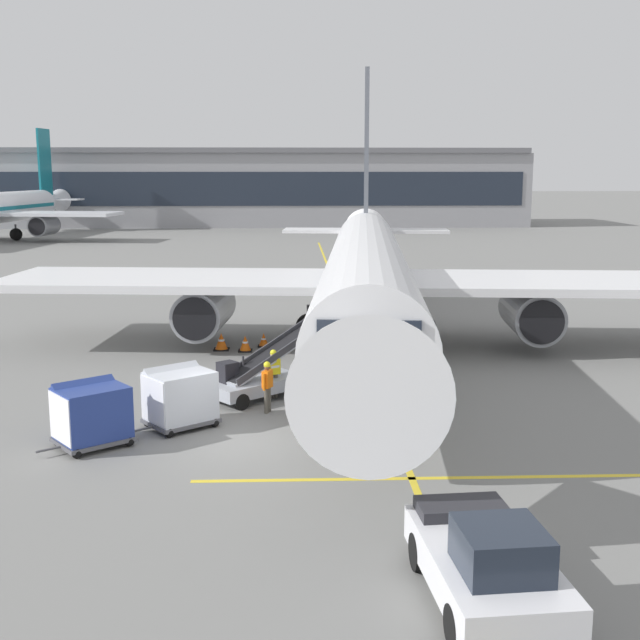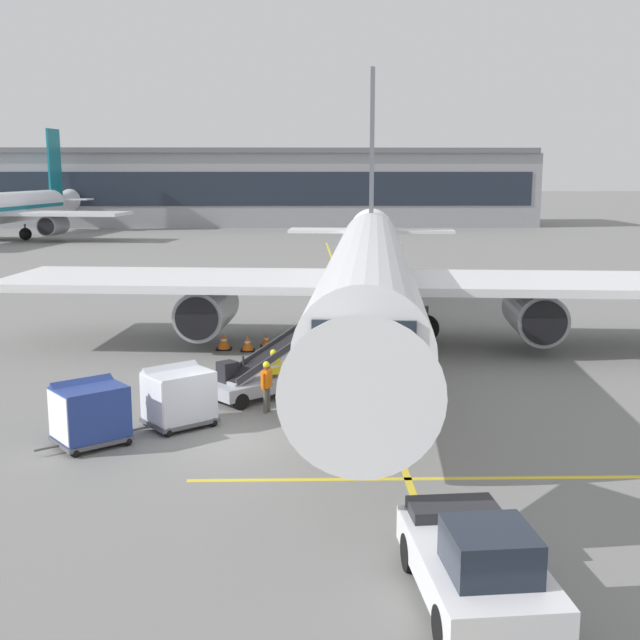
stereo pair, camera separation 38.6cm
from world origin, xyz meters
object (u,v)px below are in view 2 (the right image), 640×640
object	(u,v)px
parked_airplane	(369,272)
baggage_cart_lead	(178,395)
ground_crew_by_loader	(273,370)
baggage_cart_second	(89,412)
ground_crew_by_carts	(267,383)
safety_cone_nose_mark	(266,340)
safety_cone_engine_keepout	(224,341)
safety_cone_wingtip	(248,343)
pushback_tug	(477,564)
belt_loader	(261,374)

from	to	relation	value
parked_airplane	baggage_cart_lead	distance (m)	14.01
parked_airplane	ground_crew_by_loader	distance (m)	9.92
baggage_cart_second	ground_crew_by_carts	distance (m)	5.93
ground_crew_by_carts	safety_cone_nose_mark	size ratio (longest dim) A/B	2.81
safety_cone_engine_keepout	safety_cone_wingtip	xyz separation A→B (m)	(1.09, -0.30, -0.04)
ground_crew_by_carts	safety_cone_nose_mark	world-z (taller)	ground_crew_by_carts
baggage_cart_second	pushback_tug	bearing A→B (deg)	-44.10
belt_loader	baggage_cart_second	world-z (taller)	belt_loader
parked_airplane	safety_cone_engine_keepout	bearing A→B (deg)	-172.69
baggage_cart_lead	safety_cone_engine_keepout	size ratio (longest dim) A/B	3.39
parked_airplane	belt_loader	bearing A→B (deg)	-117.61
parked_airplane	ground_crew_by_carts	size ratio (longest dim) A/B	24.64
baggage_cart_lead	safety_cone_nose_mark	world-z (taller)	baggage_cart_lead
ground_crew_by_loader	parked_airplane	bearing A→B (deg)	64.93
belt_loader	safety_cone_engine_keepout	bearing A→B (deg)	104.85
parked_airplane	ground_crew_by_loader	bearing A→B (deg)	-115.07
baggage_cart_lead	ground_crew_by_carts	xyz separation A→B (m)	(2.71, 1.41, -0.00)
ground_crew_by_loader	pushback_tug	bearing A→B (deg)	-73.31
safety_cone_nose_mark	baggage_cart_lead	bearing A→B (deg)	-100.86
baggage_cart_second	ground_crew_by_loader	size ratio (longest dim) A/B	1.52
safety_cone_engine_keepout	pushback_tug	bearing A→B (deg)	-72.95
belt_loader	baggage_cart_second	distance (m)	6.90
belt_loader	baggage_cart_lead	size ratio (longest dim) A/B	1.85
baggage_cart_lead	ground_crew_by_carts	world-z (taller)	baggage_cart_lead
baggage_cart_lead	ground_crew_by_carts	distance (m)	3.05
pushback_tug	baggage_cart_second	bearing A→B (deg)	135.90
parked_airplane	pushback_tug	world-z (taller)	parked_airplane
safety_cone_engine_keepout	safety_cone_nose_mark	bearing A→B (deg)	18.80
baggage_cart_second	safety_cone_engine_keepout	distance (m)	13.09
parked_airplane	pushback_tug	size ratio (longest dim) A/B	9.45
belt_loader	ground_crew_by_carts	size ratio (longest dim) A/B	2.81
baggage_cart_lead	pushback_tug	bearing A→B (deg)	-56.82
baggage_cart_second	safety_cone_wingtip	world-z (taller)	baggage_cart_second
safety_cone_engine_keepout	safety_cone_nose_mark	size ratio (longest dim) A/B	1.26
pushback_tug	safety_cone_nose_mark	world-z (taller)	pushback_tug
parked_airplane	pushback_tug	bearing A→B (deg)	-89.65
ground_crew_by_loader	baggage_cart_second	bearing A→B (deg)	-136.54
safety_cone_nose_mark	baggage_cart_second	bearing A→B (deg)	-108.79
pushback_tug	safety_cone_engine_keepout	distance (m)	22.93
parked_airplane	belt_loader	xyz separation A→B (m)	(-4.52, -8.64, -2.58)
safety_cone_engine_keepout	baggage_cart_lead	bearing A→B (deg)	-91.90
belt_loader	baggage_cart_lead	xyz separation A→B (m)	(-2.43, -3.28, 0.16)
baggage_cart_second	ground_crew_by_loader	distance (m)	7.16
parked_airplane	safety_cone_wingtip	size ratio (longest dim) A/B	60.76
ground_crew_by_carts	safety_cone_engine_keepout	distance (m)	9.96
belt_loader	baggage_cart_lead	world-z (taller)	belt_loader
belt_loader	baggage_cart_second	size ratio (longest dim) A/B	1.85
baggage_cart_second	ground_crew_by_loader	world-z (taller)	baggage_cart_second
pushback_tug	ground_crew_by_carts	xyz separation A→B (m)	(-4.38, 12.25, 0.17)
ground_crew_by_loader	safety_cone_nose_mark	xyz separation A→B (m)	(-0.63, 8.51, -0.70)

